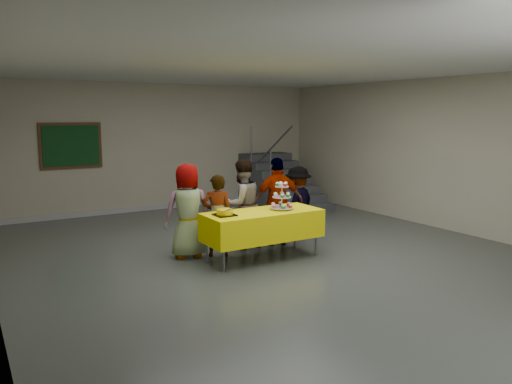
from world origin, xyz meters
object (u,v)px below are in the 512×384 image
Objects in this scene: staircase at (277,185)px; noticeboard at (71,146)px; schoolchild_a at (188,211)px; schoolchild_b at (217,216)px; bake_table at (263,225)px; bear_cake at (225,212)px; schoolchild_c at (242,204)px; schoolchild_e at (298,203)px; schoolchild_d at (278,202)px; cupcake_stand at (282,198)px.

noticeboard is (-4.82, 0.84, 1.11)m from staircase.
schoolchild_a reaches higher than schoolchild_b.
bear_cake is (-0.66, 0.02, 0.27)m from bake_table.
schoolchild_a is at bearing 143.38° from bake_table.
schoolchild_e is (1.19, 0.03, -0.09)m from schoolchild_c.
schoolchild_a is 1.01m from schoolchild_c.
schoolchild_d reaches higher than bake_table.
schoolchild_b is 4.90m from staircase.
schoolchild_c is 0.99× the size of schoolchild_d.
bear_cake is 0.24× the size of schoolchild_a.
cupcake_stand is at bearing 76.35° from schoolchild_d.
schoolchild_d is 0.58m from schoolchild_e.
cupcake_stand is 0.85m from schoolchild_c.
schoolchild_d is (0.69, 0.61, 0.21)m from bake_table.
noticeboard reaches higher than bear_cake.
noticeboard is (-1.24, 4.83, 0.77)m from bear_cake.
bake_table is at bearing -68.60° from noticeboard.
cupcake_stand is 1.24× the size of bear_cake.
staircase is (3.58, 4.00, -0.34)m from bear_cake.
bake_table is at bearing 176.80° from cupcake_stand.
schoolchild_b is at bearing 75.64° from bear_cake.
schoolchild_c is (0.05, 0.76, 0.21)m from bake_table.
schoolchild_a reaches higher than cupcake_stand.
schoolchild_d reaches higher than cupcake_stand.
bake_table is 1.24× the size of schoolchild_a.
schoolchild_d reaches higher than schoolchild_e.
bake_table is at bearing 56.49° from schoolchild_d.
bear_cake is at bearing 178.52° from bake_table.
noticeboard is at bearing 114.79° from cupcake_stand.
schoolchild_c is (-0.30, 0.78, -0.19)m from cupcake_stand.
staircase is at bearing -9.84° from noticeboard.
schoolchild_b is 1.23m from schoolchild_d.
schoolchild_a is (-0.30, 0.70, -0.07)m from bear_cake.
staircase reaches higher than schoolchild_c.
schoolchild_b is at bearing -134.66° from staircase.
schoolchild_d is 0.64× the size of staircase.
bear_cake is 0.28× the size of noticeboard.
cupcake_stand is at bearing -65.21° from noticeboard.
bear_cake is 5.37m from staircase.
bear_cake is at bearing 177.93° from cupcake_stand.
bake_table is at bearing -1.48° from bear_cake.
bake_table is at bearing 7.37° from schoolchild_e.
bear_cake is 2.06m from schoolchild_e.
noticeboard is (-2.59, 4.23, 0.83)m from schoolchild_d.
schoolchild_c is 1.20m from schoolchild_e.
cupcake_stand is 4.80m from staircase.
cupcake_stand reaches higher than bear_cake.
schoolchild_c is (1.01, 0.04, 0.01)m from schoolchild_a.
noticeboard reaches higher than bake_table.
noticeboard is at bearing 170.16° from staircase.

